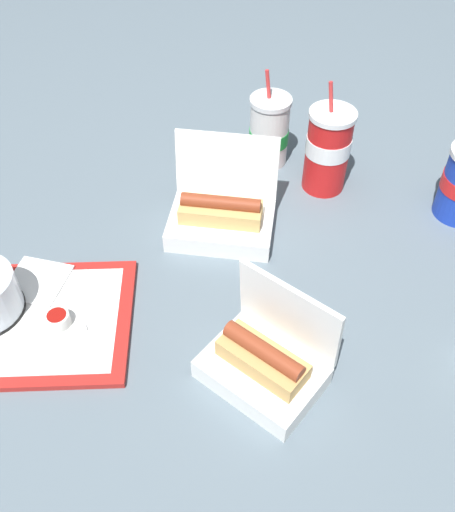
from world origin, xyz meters
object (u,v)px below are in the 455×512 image
plastic_fork (54,340)px  soda_cup_corner (269,131)px  food_tray (21,323)px  clamshell_hotdog_center (222,214)px  clamshell_hotdog_left (264,362)px  soda_cup_center (328,149)px  ketchup_cup (58,319)px

plastic_fork → soda_cup_corner: soda_cup_corner is taller
food_tray → clamshell_hotdog_center: (-0.38, -0.15, 0.03)m
plastic_fork → clamshell_hotdog_center: (-0.33, -0.21, 0.03)m
food_tray → clamshell_hotdog_left: clamshell_hotdog_left is taller
clamshell_hotdog_left → soda_cup_corner: bearing=-106.8°
food_tray → soda_cup_corner: bearing=-146.8°
clamshell_hotdog_center → soda_cup_center: (-0.24, -0.09, 0.05)m
soda_cup_corner → plastic_fork: bearing=40.2°
food_tray → soda_cup_corner: soda_cup_corner is taller
clamshell_hotdog_center → plastic_fork: bearing=32.2°
food_tray → plastic_fork: size_ratio=3.76×
clamshell_hotdog_left → food_tray: bearing=-27.1°
food_tray → clamshell_hotdog_center: bearing=-158.4°
ketchup_cup → clamshell_hotdog_left: size_ratio=0.18×
plastic_fork → soda_cup_center: bearing=-167.6°
food_tray → soda_cup_center: (-0.62, -0.24, 0.09)m
soda_cup_corner → clamshell_hotdog_center: bearing=52.7°
clamshell_hotdog_center → soda_cup_center: bearing=-160.5°
clamshell_hotdog_left → soda_cup_corner: size_ratio=1.03×
plastic_fork → soda_cup_center: size_ratio=0.46×
clamshell_hotdog_left → clamshell_hotdog_center: (-0.01, -0.34, 0.00)m
ketchup_cup → soda_cup_corner: bearing=-141.6°
clamshell_hotdog_center → soda_cup_center: 0.26m
food_tray → clamshell_hotdog_left: 0.42m
clamshell_hotdog_left → soda_cup_corner: soda_cup_corner is taller
ketchup_cup → clamshell_hotdog_left: clamshell_hotdog_left is taller
food_tray → soda_cup_center: size_ratio=1.72×
food_tray → ketchup_cup: 0.07m
soda_cup_center → clamshell_hotdog_left: bearing=59.3°
clamshell_hotdog_left → soda_cup_center: soda_cup_center is taller
food_tray → soda_cup_corner: size_ratio=1.90×
clamshell_hotdog_left → soda_cup_corner: 0.56m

